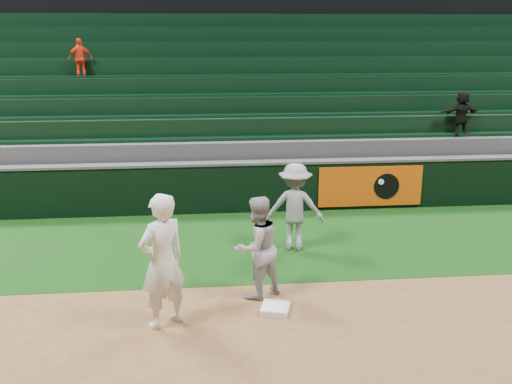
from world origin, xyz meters
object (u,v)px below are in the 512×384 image
Objects in this scene: first_baseman at (162,261)px; baserunner at (257,247)px; base_coach at (295,207)px; first_base at (275,309)px.

baserunner is at bearing 173.67° from first_baseman.
first_baseman is 3.81m from base_coach.
baserunner is 0.97× the size of base_coach.
baserunner is at bearing 76.58° from base_coach.
first_base is 1.03m from baserunner.
first_base is 0.24× the size of base_coach.
baserunner is (1.49, 0.84, -0.17)m from first_baseman.
base_coach reaches higher than first_base.
base_coach reaches higher than baserunner.
base_coach is at bearing -165.97° from first_baseman.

